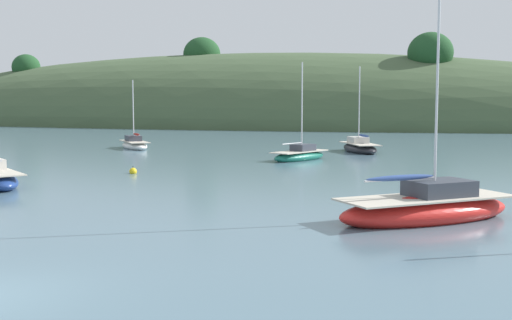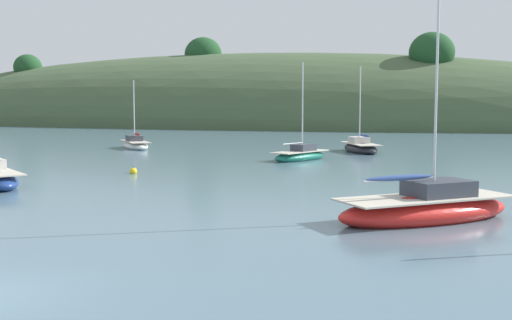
# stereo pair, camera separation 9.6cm
# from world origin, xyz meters

# --- Properties ---
(far_shoreline_hill) EXTENTS (150.00, 36.00, 26.67)m
(far_shoreline_hill) POSITION_xyz_m (-24.99, 90.71, 0.05)
(far_shoreline_hill) COLOR #425638
(far_shoreline_hill) RESTS_ON ground
(sailboat_teal_outer) EXTENTS (4.52, 6.28, 7.21)m
(sailboat_teal_outer) POSITION_xyz_m (2.22, 41.36, 0.37)
(sailboat_teal_outer) COLOR #232328
(sailboat_teal_outer) RESTS_ON ground
(sailboat_orange_cutter) EXTENTS (3.74, 5.54, 7.12)m
(sailboat_orange_cutter) POSITION_xyz_m (-0.84, 33.11, 0.34)
(sailboat_orange_cutter) COLOR #196B56
(sailboat_orange_cutter) RESTS_ON ground
(sailboat_white_near) EXTENTS (4.92, 5.24, 6.20)m
(sailboat_white_near) POSITION_xyz_m (-17.26, 39.21, 0.34)
(sailboat_white_near) COLOR white
(sailboat_white_near) RESTS_ON ground
(sailboat_navy_dinghy) EXTENTS (6.89, 6.45, 10.57)m
(sailboat_navy_dinghy) POSITION_xyz_m (8.85, 12.15, 0.43)
(sailboat_navy_dinghy) COLOR red
(sailboat_navy_dinghy) RESTS_ON ground
(mooring_buoy_inner) EXTENTS (0.44, 0.44, 0.54)m
(mooring_buoy_inner) POSITION_xyz_m (-8.13, 21.99, 0.12)
(mooring_buoy_inner) COLOR yellow
(mooring_buoy_inner) RESTS_ON ground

